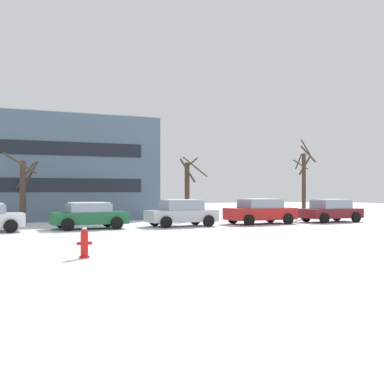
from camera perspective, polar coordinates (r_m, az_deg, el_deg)
ground_plane at (r=15.86m, az=-20.76°, el=-7.00°), size 120.00×120.00×0.00m
road_surface at (r=19.38m, az=-21.01°, el=-5.71°), size 80.00×9.10×0.00m
fire_hydrant at (r=14.28m, az=-12.82°, el=-5.93°), size 0.44×0.30×0.91m
parked_car_green at (r=25.37m, az=-12.31°, el=-2.75°), size 3.90×2.20×1.39m
parked_car_silver at (r=26.57m, az=-1.28°, el=-2.52°), size 3.97×2.10×1.52m
parked_car_red at (r=28.87m, az=8.21°, el=-2.29°), size 4.25×2.23×1.53m
parked_car_maroon at (r=31.67m, az=16.36°, el=-2.15°), size 3.98×2.13×1.47m
tree_far_right at (r=30.35m, az=-0.54°, el=0.32°), size 1.85×1.86×4.17m
tree_far_mid at (r=34.89m, az=13.33°, el=1.24°), size 1.45×1.45×5.65m
tree_far_left at (r=28.09m, az=-19.63°, el=0.26°), size 1.92×1.94×4.09m
building_far_left at (r=37.39m, az=-16.94°, el=2.57°), size 14.10×11.37×7.22m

